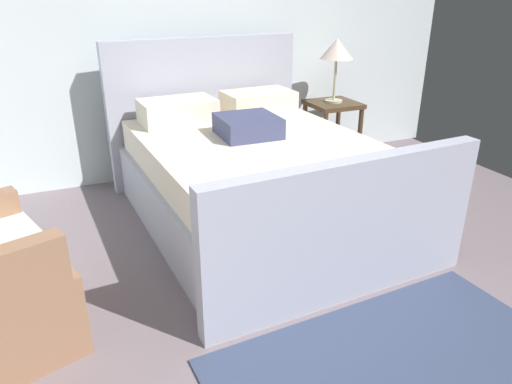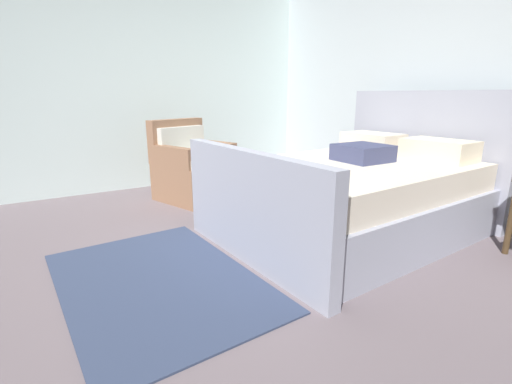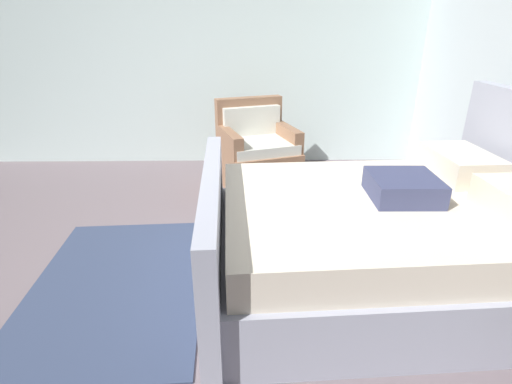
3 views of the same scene
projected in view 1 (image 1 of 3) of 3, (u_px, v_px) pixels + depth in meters
name	position (u px, v px, depth m)	size (l,w,h in m)	color
ground_plane	(380.00, 370.00, 2.15)	(5.04, 5.57, 0.02)	slate
wall_back	(189.00, 10.00, 3.98)	(5.16, 0.12, 2.82)	silver
bed	(255.00, 174.00, 3.39)	(1.77, 2.24, 1.21)	#A7AABC
nightstand_right	(332.00, 123.00, 4.49)	(0.44, 0.44, 0.60)	#45321E
table_lamp_right	(337.00, 51.00, 4.23)	(0.30, 0.30, 0.57)	#B7B293
area_rug	(414.00, 383.00, 2.06)	(1.67, 1.12, 0.01)	#34405C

